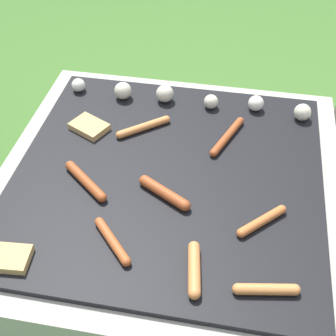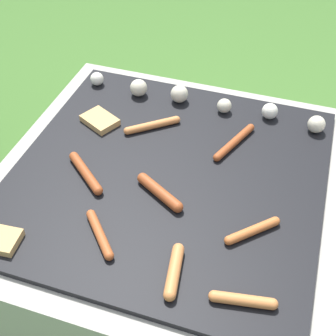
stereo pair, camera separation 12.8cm
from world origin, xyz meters
TOP-DOWN VIEW (x-y plane):
  - ground_plane at (0.00, 0.00)m, footprint 14.00×14.00m
  - grill at (0.00, 0.00)m, footprint 0.96×0.96m
  - sausage_mid_left at (0.12, -0.31)m, footprint 0.05×0.15m
  - sausage_mid_right at (-0.21, -0.08)m, footprint 0.15×0.13m
  - sausage_front_left at (-0.09, -0.26)m, footprint 0.12×0.13m
  - sausage_front_center at (0.15, 0.17)m, footprint 0.09×0.19m
  - sausage_back_left at (0.26, -0.14)m, footprint 0.12×0.12m
  - sausage_back_center at (-0.11, 0.17)m, footprint 0.15×0.12m
  - sausage_back_right at (0.01, -0.09)m, footprint 0.15×0.10m
  - sausage_front_right at (0.28, -0.33)m, footprint 0.15×0.05m
  - bread_slice_right at (-0.27, 0.15)m, footprint 0.13×0.12m
  - mushroom_row at (0.01, 0.33)m, footprint 0.78×0.07m

SIDE VIEW (x-z plane):
  - ground_plane at x=0.00m, z-range 0.00..0.00m
  - grill at x=0.00m, z-range 0.00..0.43m
  - bread_slice_right at x=-0.27m, z-range 0.43..0.45m
  - sausage_front_center at x=0.15m, z-range 0.43..0.45m
  - sausage_front_left at x=-0.09m, z-range 0.43..0.45m
  - sausage_back_left at x=0.26m, z-range 0.43..0.45m
  - sausage_back_center at x=-0.11m, z-range 0.43..0.45m
  - sausage_front_right at x=0.28m, z-range 0.43..0.45m
  - sausage_mid_right at x=-0.21m, z-range 0.43..0.45m
  - sausage_mid_left at x=0.12m, z-range 0.43..0.46m
  - sausage_back_right at x=0.01m, z-range 0.43..0.46m
  - mushroom_row at x=0.01m, z-range 0.43..0.48m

